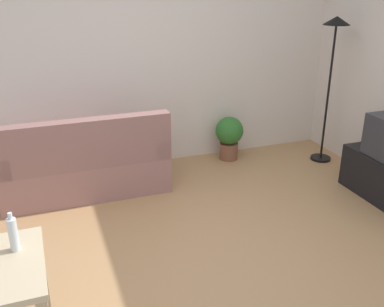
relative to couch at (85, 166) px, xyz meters
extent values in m
cube|color=tan|center=(0.76, -1.59, -0.32)|extent=(5.20, 4.40, 0.02)
cube|color=silver|center=(0.76, 0.61, 1.04)|extent=(5.20, 0.10, 2.70)
cube|color=#996B66|center=(0.00, 0.06, -0.11)|extent=(1.78, 0.84, 0.40)
cube|color=#8C625D|center=(0.00, -0.28, 0.35)|extent=(1.78, 0.16, 0.52)
cube|color=#926661|center=(0.81, 0.06, 0.20)|extent=(0.16, 0.84, 0.22)
cube|color=#926661|center=(-0.81, 0.06, 0.20)|extent=(0.16, 0.84, 0.22)
cylinder|color=black|center=(3.01, -0.11, -0.29)|extent=(0.26, 0.26, 0.03)
cylinder|color=black|center=(3.01, -0.11, 0.56)|extent=(0.03, 0.03, 1.68)
cone|color=black|center=(3.01, -0.11, 1.45)|extent=(0.32, 0.32, 0.10)
cube|color=tan|center=(-0.52, -1.99, 0.05)|extent=(0.06, 0.06, 0.72)
cylinder|color=brown|center=(1.88, 0.31, -0.20)|extent=(0.24, 0.24, 0.22)
sphere|color=#2D6B28|center=(1.88, 0.31, 0.08)|extent=(0.36, 0.36, 0.36)
cylinder|color=silver|center=(-0.63, -2.17, 0.56)|extent=(0.06, 0.06, 0.21)
cylinder|color=silver|center=(-0.63, -2.17, 0.68)|extent=(0.03, 0.03, 0.04)
camera|label=1|loc=(-0.40, -4.59, 1.96)|focal=41.35mm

